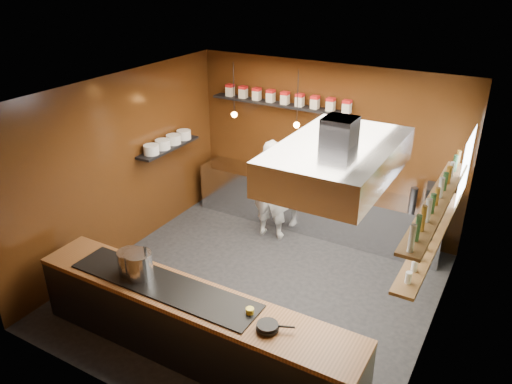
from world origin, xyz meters
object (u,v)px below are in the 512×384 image
Objects in this scene: espresso_machine at (439,199)px; chef at (271,189)px; extractor_hood at (337,160)px; stockpot_small at (131,262)px; stockpot_large at (139,265)px.

chef is at bearing -176.34° from espresso_machine.
extractor_hood is 2.88m from stockpot_small.
espresso_machine is (2.86, 3.82, -0.00)m from stockpot_large.
stockpot_small is at bearing -151.73° from extractor_hood.
chef is at bearing 86.58° from stockpot_large.
extractor_hood is 3.07m from espresso_machine.
stockpot_small is at bearing 76.14° from chef.
extractor_hood is at bearing 126.06° from chef.
chef reaches higher than stockpot_small.
stockpot_large is (-2.06, -1.20, -1.40)m from extractor_hood.
stockpot_large reaches higher than stockpot_small.
extractor_hood reaches higher than chef.
chef is (0.34, 3.15, -0.18)m from stockpot_small.
stockpot_small is 0.18× the size of chef.
espresso_machine is (0.80, 2.61, -1.40)m from extractor_hood.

